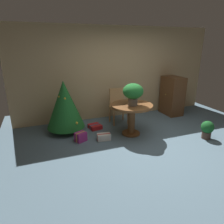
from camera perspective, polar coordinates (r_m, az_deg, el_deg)
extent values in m
plane|color=slate|center=(4.54, 12.22, -9.50)|extent=(6.60, 6.60, 0.00)
cube|color=tan|center=(6.01, 1.65, 10.99)|extent=(6.00, 0.10, 2.60)
cylinder|color=brown|center=(5.03, 5.39, -5.95)|extent=(0.44, 0.44, 0.04)
cylinder|color=brown|center=(4.89, 5.52, -2.19)|extent=(0.17, 0.17, 0.67)
cylinder|color=brown|center=(4.77, 5.65, 1.85)|extent=(0.99, 0.99, 0.05)
cylinder|color=#665B51|center=(4.69, 5.90, 2.93)|extent=(0.22, 0.22, 0.17)
ellipsoid|color=#1E6628|center=(4.62, 6.00, 5.90)|extent=(0.47, 0.47, 0.35)
sphere|color=red|center=(4.50, 5.34, 5.67)|extent=(0.08, 0.08, 0.08)
sphere|color=red|center=(4.76, 7.63, 6.62)|extent=(0.06, 0.06, 0.06)
cylinder|color=#B27F4C|center=(5.56, 4.57, -1.30)|extent=(0.04, 0.04, 0.43)
cylinder|color=#B27F4C|center=(5.40, 0.57, -1.84)|extent=(0.04, 0.04, 0.43)
cylinder|color=#B27F4C|center=(5.85, 3.16, -0.23)|extent=(0.04, 0.04, 0.43)
cylinder|color=#B27F4C|center=(5.70, -0.67, -0.71)|extent=(0.04, 0.04, 0.43)
cube|color=#B27F4C|center=(5.55, 1.94, 1.31)|extent=(0.46, 0.38, 0.05)
cube|color=#B27F4C|center=(5.62, 1.32, 4.36)|extent=(0.41, 0.05, 0.48)
cylinder|color=brown|center=(5.26, -12.73, -4.67)|extent=(0.10, 0.10, 0.13)
cone|color=#1E6628|center=(5.04, -13.26, 2.10)|extent=(0.93, 0.93, 1.17)
sphere|color=red|center=(4.86, -14.04, -0.21)|extent=(0.06, 0.06, 0.06)
sphere|color=gold|center=(4.91, -14.74, 4.21)|extent=(0.05, 0.05, 0.05)
sphere|color=gold|center=(4.85, -13.21, 3.75)|extent=(0.05, 0.05, 0.05)
sphere|color=gold|center=(4.89, -9.96, -3.10)|extent=(0.07, 0.07, 0.07)
sphere|color=silver|center=(5.32, -11.01, 0.52)|extent=(0.05, 0.05, 0.05)
cube|color=#9E287A|center=(4.67, -8.87, -6.95)|extent=(0.30, 0.27, 0.21)
cube|color=gold|center=(4.67, -8.87, -6.95)|extent=(0.23, 0.13, 0.21)
cube|color=silver|center=(4.69, -2.33, -7.06)|extent=(0.32, 0.22, 0.15)
cube|color=red|center=(4.69, -2.33, -7.06)|extent=(0.31, 0.07, 0.15)
cube|color=red|center=(5.31, -4.85, -4.13)|extent=(0.35, 0.36, 0.11)
cube|color=#1E569E|center=(5.31, -4.85, -4.13)|extent=(0.30, 0.09, 0.11)
cube|color=brown|center=(6.53, 16.65, 4.44)|extent=(0.46, 0.69, 1.17)
sphere|color=#B29338|center=(6.38, 14.96, 4.80)|extent=(0.04, 0.04, 0.04)
cylinder|color=#4C382D|center=(5.25, 25.13, -5.91)|extent=(0.20, 0.20, 0.17)
sphere|color=#195623|center=(5.17, 25.44, -3.88)|extent=(0.29, 0.29, 0.29)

